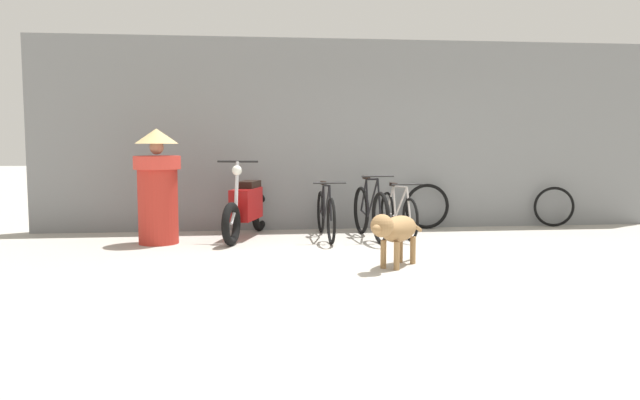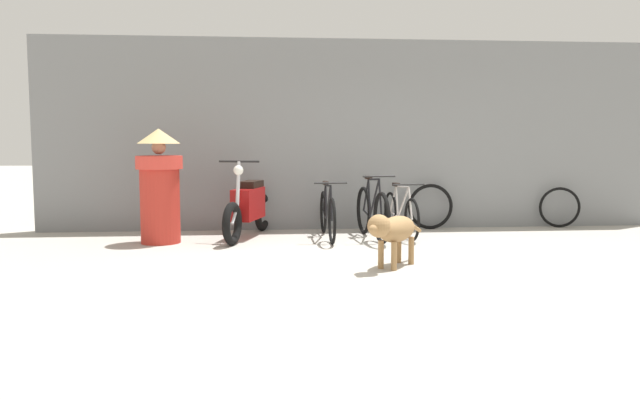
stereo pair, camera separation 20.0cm
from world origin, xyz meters
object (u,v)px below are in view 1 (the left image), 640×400
(motorcycle, at_px, (246,207))
(stray_dog, at_px, (395,230))
(spare_tire_left, at_px, (554,207))
(bicycle_0, at_px, (326,214))
(spare_tire_right, at_px, (427,206))
(bicycle_1, at_px, (370,212))
(person_in_robes, at_px, (158,185))
(bicycle_2, at_px, (398,213))

(motorcycle, distance_m, stray_dog, 2.84)
(motorcycle, distance_m, spare_tire_left, 5.05)
(stray_dog, xyz_separation_m, spare_tire_left, (3.35, 2.94, -0.09))
(bicycle_0, xyz_separation_m, motorcycle, (-1.14, 0.16, 0.10))
(motorcycle, distance_m, spare_tire_right, 2.93)
(bicycle_0, relative_size, bicycle_1, 1.03)
(stray_dog, height_order, person_in_robes, person_in_robes)
(bicycle_0, bearing_deg, person_in_robes, -85.79)
(bicycle_2, distance_m, stray_dog, 2.38)
(bicycle_0, height_order, spare_tire_right, bicycle_0)
(motorcycle, xyz_separation_m, stray_dog, (1.65, -2.31, -0.02))
(bicycle_1, xyz_separation_m, stray_dog, (-0.12, -2.06, 0.04))
(person_in_robes, bearing_deg, spare_tire_right, 154.10)
(person_in_robes, distance_m, spare_tire_left, 6.30)
(stray_dog, distance_m, spare_tire_right, 3.17)
(bicycle_0, xyz_separation_m, bicycle_2, (1.10, 0.14, -0.01))
(bicycle_0, distance_m, motorcycle, 1.15)
(spare_tire_left, relative_size, spare_tire_right, 0.91)
(bicycle_2, relative_size, person_in_robes, 1.05)
(motorcycle, distance_m, person_in_robes, 1.30)
(motorcycle, relative_size, stray_dog, 1.99)
(bicycle_0, distance_m, person_in_robes, 2.39)
(stray_dog, bearing_deg, bicycle_2, -154.70)
(motorcycle, bearing_deg, stray_dog, 52.32)
(bicycle_0, bearing_deg, spare_tire_left, 100.67)
(spare_tire_right, bearing_deg, bicycle_2, -134.56)
(motorcycle, bearing_deg, spare_tire_right, 119.00)
(bicycle_0, height_order, stray_dog, bicycle_0)
(bicycle_0, relative_size, spare_tire_left, 2.65)
(spare_tire_left, xyz_separation_m, spare_tire_right, (-2.14, -0.01, 0.03))
(bicycle_0, xyz_separation_m, spare_tire_right, (1.72, 0.78, 0.01))
(bicycle_1, bearing_deg, spare_tire_right, 123.34)
(bicycle_2, xyz_separation_m, spare_tire_right, (0.62, 0.63, 0.03))
(bicycle_0, height_order, bicycle_2, bicycle_0)
(bicycle_2, bearing_deg, bicycle_0, -87.87)
(bicycle_2, height_order, motorcycle, motorcycle)
(bicycle_0, distance_m, bicycle_1, 0.64)
(spare_tire_right, bearing_deg, stray_dog, -112.41)
(bicycle_2, bearing_deg, spare_tire_right, 130.12)
(motorcycle, relative_size, person_in_robes, 1.22)
(bicycle_1, height_order, bicycle_2, bicycle_1)
(stray_dog, bearing_deg, spare_tire_right, -162.79)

